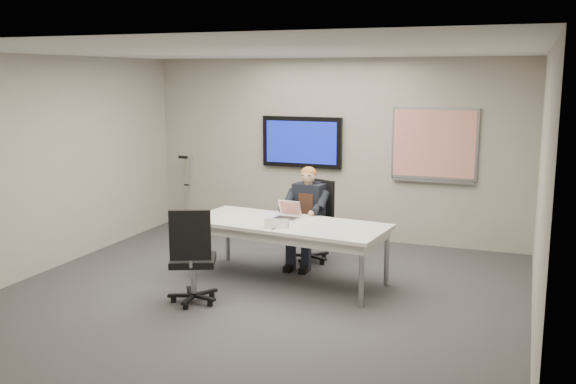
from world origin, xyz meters
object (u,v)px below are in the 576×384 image
(office_chair_near, at_px, (193,274))
(conference_table, at_px, (287,229))
(office_chair_far, at_px, (312,236))
(seated_person, at_px, (304,227))
(laptop, at_px, (288,214))

(office_chair_near, bearing_deg, conference_table, -145.63)
(office_chair_far, bearing_deg, seated_person, -70.58)
(office_chair_far, relative_size, office_chair_near, 1.00)
(office_chair_near, height_order, seated_person, seated_person)
(conference_table, distance_m, seated_person, 0.74)
(seated_person, xyz_separation_m, laptop, (-0.05, -0.50, 0.28))
(office_chair_far, xyz_separation_m, seated_person, (-0.02, -0.25, 0.19))
(conference_table, relative_size, seated_person, 1.92)
(office_chair_far, bearing_deg, conference_table, -65.70)
(office_chair_near, height_order, laptop, office_chair_near)
(seated_person, bearing_deg, office_chair_far, 92.65)
(office_chair_far, distance_m, seated_person, 0.31)
(office_chair_far, relative_size, seated_person, 0.84)
(office_chair_far, xyz_separation_m, office_chair_near, (-0.70, -2.09, -0.00))
(office_chair_near, relative_size, seated_person, 0.84)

